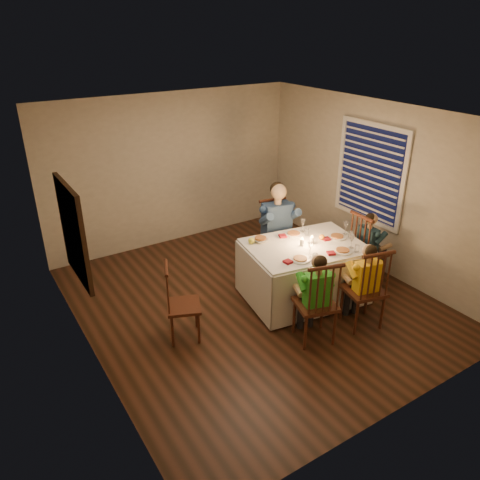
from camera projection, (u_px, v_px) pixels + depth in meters
ground at (253, 301)px, 6.66m from camera, size 5.00×5.00×0.00m
wall_left at (81, 260)px, 5.02m from camera, size 0.02×5.00×2.60m
wall_right at (375, 187)px, 7.20m from camera, size 0.02×5.00×2.60m
wall_back at (173, 170)px, 8.01m from camera, size 4.50×0.02×2.60m
ceiling at (256, 116)px, 5.55m from camera, size 5.00×5.00×0.00m
dining_table at (304, 261)px, 6.51m from camera, size 1.77×1.40×0.81m
chair_adult at (276, 269)px, 7.51m from camera, size 0.54×0.52×1.14m
chair_near_left at (313, 338)px, 5.90m from camera, size 0.58×0.56×1.14m
chair_near_right at (359, 323)px, 6.18m from camera, size 0.56×0.54×1.14m
chair_end at (364, 282)px, 7.16m from camera, size 0.47×0.49×1.14m
chair_extra at (186, 336)px, 5.94m from camera, size 0.53×0.54×1.02m
adult at (276, 269)px, 7.51m from camera, size 0.66×0.62×1.45m
child_green at (313, 338)px, 5.90m from camera, size 0.51×0.49×1.18m
child_yellow at (359, 323)px, 6.18m from camera, size 0.48×0.46×1.16m
child_teal at (364, 282)px, 7.16m from camera, size 0.38×0.41×1.14m
setting_adult at (294, 234)px, 6.70m from camera, size 0.30×0.30×0.02m
setting_green at (300, 259)px, 6.00m from camera, size 0.30×0.30×0.02m
setting_yellow at (342, 251)px, 6.22m from camera, size 0.30×0.30×0.02m
setting_teal at (337, 237)px, 6.62m from camera, size 0.30×0.30×0.02m
candle_left at (302, 242)px, 6.36m from camera, size 0.06×0.06×0.10m
candle_right at (312, 240)px, 6.42m from camera, size 0.06×0.06×0.10m
squash at (251, 241)px, 6.43m from camera, size 0.09×0.09×0.09m
orange_fruit at (322, 237)px, 6.54m from camera, size 0.08×0.08×0.08m
serving_bowl at (260, 240)px, 6.49m from camera, size 0.21×0.21×0.05m
wall_mirror at (73, 233)px, 5.17m from camera, size 0.06×0.95×1.15m
window_blinds at (370, 173)px, 7.17m from camera, size 0.07×1.34×1.54m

